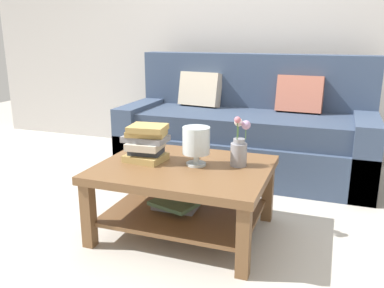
# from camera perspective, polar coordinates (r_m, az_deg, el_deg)

# --- Properties ---
(ground_plane) EXTENTS (10.00, 10.00, 0.00)m
(ground_plane) POSITION_cam_1_polar(r_m,az_deg,el_deg) (3.01, 1.12, -9.13)
(ground_plane) COLOR #B7B2A8
(back_wall) EXTENTS (6.40, 0.12, 2.70)m
(back_wall) POSITION_cam_1_polar(r_m,az_deg,el_deg) (4.34, 8.61, 16.53)
(back_wall) COLOR #BCB7B2
(back_wall) RESTS_ON ground
(couch) EXTENTS (2.21, 0.90, 1.06)m
(couch) POSITION_cam_1_polar(r_m,az_deg,el_deg) (3.76, 7.59, 1.60)
(couch) COLOR #384760
(couch) RESTS_ON ground
(coffee_table) EXTENTS (1.05, 0.83, 0.45)m
(coffee_table) POSITION_cam_1_polar(r_m,az_deg,el_deg) (2.57, -1.21, -5.71)
(coffee_table) COLOR brown
(coffee_table) RESTS_ON ground
(book_stack_main) EXTENTS (0.28, 0.23, 0.23)m
(book_stack_main) POSITION_cam_1_polar(r_m,az_deg,el_deg) (2.61, -6.47, 0.15)
(book_stack_main) COLOR tan
(book_stack_main) RESTS_ON coffee_table
(glass_hurricane_vase) EXTENTS (0.17, 0.17, 0.24)m
(glass_hurricane_vase) POSITION_cam_1_polar(r_m,az_deg,el_deg) (2.49, 0.61, 0.30)
(glass_hurricane_vase) COLOR silver
(glass_hurricane_vase) RESTS_ON coffee_table
(flower_pitcher) EXTENTS (0.12, 0.11, 0.31)m
(flower_pitcher) POSITION_cam_1_polar(r_m,az_deg,el_deg) (2.51, 6.65, -0.51)
(flower_pitcher) COLOR gray
(flower_pitcher) RESTS_ON coffee_table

